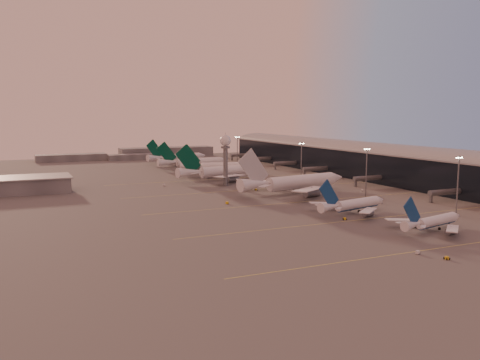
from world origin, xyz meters
name	(u,v)px	position (x,y,z in m)	size (l,w,h in m)	color
ground	(339,229)	(0.00, 0.00, 0.00)	(700.00, 700.00, 0.00)	#4D4B4B
taxiway_markings	(323,200)	(30.00, 56.00, 0.01)	(180.00, 185.25, 0.02)	#EEE654
terminal	(378,162)	(107.88, 110.09, 10.52)	(57.00, 362.00, 23.04)	black
radar_tower	(225,150)	(5.00, 120.00, 20.95)	(6.40, 6.40, 31.10)	slate
mast_a	(458,183)	(58.00, 0.00, 13.74)	(3.60, 0.56, 25.00)	slate
mast_b	(366,170)	(55.00, 55.00, 13.74)	(3.60, 0.56, 25.00)	slate
mast_c	(301,161)	(50.00, 110.00, 13.74)	(3.60, 0.56, 25.00)	slate
mast_d	(237,151)	(48.00, 200.00, 13.74)	(3.60, 0.56, 25.00)	slate
distant_horizon	(140,154)	(2.62, 325.14, 3.89)	(165.00, 37.50, 9.00)	#5D5F64
narrowbody_near	(433,223)	(29.14, -16.26, 2.84)	(35.37, 27.90, 14.03)	white
narrowbody_mid	(353,206)	(22.45, 21.63, 3.23)	(40.22, 31.74, 15.95)	white
widebody_white	(295,185)	(27.70, 79.12, 4.34)	(70.61, 56.09, 25.05)	white
greentail_a	(223,173)	(13.35, 144.74, 4.15)	(64.31, 51.51, 23.52)	white
greentail_b	(221,168)	(24.89, 176.17, 3.72)	(56.58, 45.08, 21.05)	white
greentail_c	(195,164)	(18.82, 214.71, 3.78)	(59.00, 47.53, 21.42)	white
greentail_d	(178,159)	(19.83, 260.64, 3.74)	(56.96, 45.40, 21.16)	white
gsv_truck_a	(419,250)	(2.31, -37.57, 1.12)	(5.63, 2.64, 2.19)	silver
gsv_tug_near	(447,258)	(5.49, -45.38, 0.45)	(1.84, 3.05, 0.87)	gold
gsv_tug_mid	(345,219)	(11.31, 12.14, 0.48)	(3.78, 3.14, 0.93)	gold
gsv_truck_b	(381,201)	(49.00, 35.70, 1.17)	(6.01, 3.45, 2.29)	silver
gsv_truck_c	(228,201)	(-17.09, 64.18, 1.20)	(6.14, 3.40, 2.35)	gold
gsv_catering_b	(363,188)	(64.78, 70.14, 1.95)	(5.19, 3.82, 3.90)	silver
gsv_tug_far	(256,190)	(13.29, 96.52, 0.45)	(2.19, 3.27, 0.88)	gold
gsv_truck_d	(164,184)	(-28.15, 134.20, 1.10)	(2.56, 5.55, 2.16)	silver
gsv_tug_hangar	(265,174)	(51.28, 159.43, 0.46)	(3.68, 3.30, 0.90)	#5D6063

